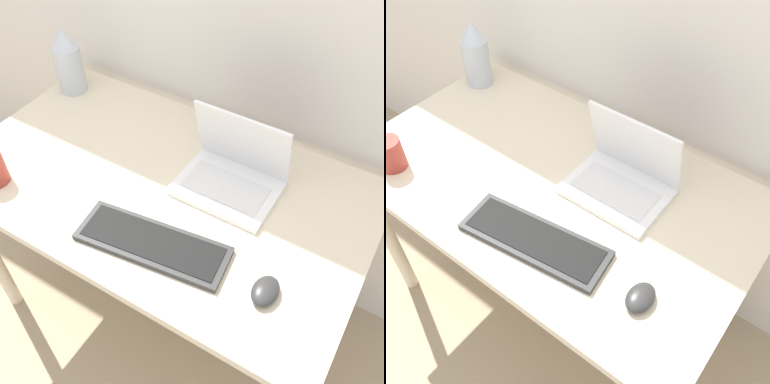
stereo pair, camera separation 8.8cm
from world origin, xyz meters
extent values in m
plane|color=tan|center=(0.00, 0.00, 0.00)|extent=(12.00, 12.00, 0.00)
cube|color=beige|center=(0.00, 0.37, 0.74)|extent=(1.26, 0.74, 0.03)
cylinder|color=beige|center=(-0.58, 0.69, 0.36)|extent=(0.05, 0.05, 0.72)
cylinder|color=beige|center=(0.58, 0.69, 0.36)|extent=(0.05, 0.05, 0.72)
cube|color=white|center=(0.19, 0.45, 0.76)|extent=(0.29, 0.22, 0.02)
cube|color=silver|center=(0.19, 0.44, 0.78)|extent=(0.24, 0.12, 0.00)
cube|color=white|center=(0.19, 0.53, 0.88)|extent=(0.29, 0.06, 0.22)
cube|color=black|center=(0.19, 0.54, 0.88)|extent=(0.26, 0.05, 0.18)
cube|color=#2D2D2D|center=(0.12, 0.17, 0.76)|extent=(0.43, 0.19, 0.02)
cube|color=black|center=(0.12, 0.17, 0.77)|extent=(0.39, 0.16, 0.00)
ellipsoid|color=#2D2D2D|center=(0.43, 0.19, 0.77)|extent=(0.07, 0.09, 0.03)
cylinder|color=silver|center=(-0.55, 0.61, 0.84)|extent=(0.10, 0.10, 0.17)
cone|color=silver|center=(-0.55, 0.61, 0.96)|extent=(0.09, 0.09, 0.07)
camera|label=1|loc=(0.57, -0.39, 1.73)|focal=42.00mm
camera|label=2|loc=(0.65, -0.34, 1.73)|focal=42.00mm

